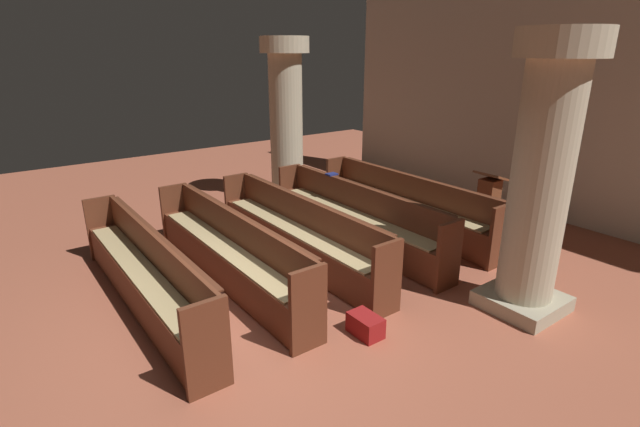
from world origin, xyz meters
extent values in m
plane|color=#AD5B42|center=(0.00, 0.00, 0.00)|extent=(19.20, 19.20, 0.00)
cube|color=beige|center=(0.00, 6.08, 2.25)|extent=(10.00, 0.16, 4.50)
cube|color=brown|center=(-1.00, 3.41, 0.48)|extent=(3.63, 0.38, 0.05)
cube|color=brown|center=(-1.00, 3.58, 0.71)|extent=(3.63, 0.04, 0.43)
cube|color=#562B1A|center=(-1.00, 3.63, 0.92)|extent=(3.49, 0.06, 0.02)
cube|color=#5B2D1B|center=(-2.84, 3.41, 0.47)|extent=(0.06, 0.44, 0.93)
cube|color=#5B2D1B|center=(0.85, 3.41, 0.47)|extent=(0.06, 0.44, 0.93)
cube|color=brown|center=(-1.00, 3.24, 0.24)|extent=(3.63, 0.03, 0.43)
cube|color=tan|center=(-1.00, 3.39, 0.51)|extent=(3.34, 0.32, 0.02)
cube|color=brown|center=(-1.00, 2.32, 0.48)|extent=(3.63, 0.38, 0.05)
cube|color=brown|center=(-1.00, 2.48, 0.71)|extent=(3.63, 0.04, 0.43)
cube|color=#562B1A|center=(-1.00, 2.53, 0.92)|extent=(3.49, 0.06, 0.02)
cube|color=#5B2D1B|center=(-2.84, 2.32, 0.47)|extent=(0.06, 0.44, 0.93)
cube|color=#5B2D1B|center=(0.85, 2.32, 0.47)|extent=(0.06, 0.44, 0.93)
cube|color=brown|center=(-1.00, 2.14, 0.24)|extent=(3.63, 0.03, 0.43)
cube|color=tan|center=(-1.00, 2.30, 0.51)|extent=(3.34, 0.32, 0.02)
cube|color=brown|center=(-1.00, 1.22, 0.48)|extent=(3.63, 0.38, 0.05)
cube|color=brown|center=(-1.00, 1.39, 0.71)|extent=(3.63, 0.04, 0.43)
cube|color=#562B1A|center=(-1.00, 1.44, 0.92)|extent=(3.49, 0.06, 0.02)
cube|color=#5B2D1B|center=(-2.84, 1.22, 0.47)|extent=(0.06, 0.44, 0.93)
cube|color=#5B2D1B|center=(0.85, 1.22, 0.47)|extent=(0.06, 0.44, 0.93)
cube|color=brown|center=(-1.00, 1.05, 0.24)|extent=(3.63, 0.03, 0.43)
cube|color=tan|center=(-1.00, 1.20, 0.51)|extent=(3.34, 0.32, 0.02)
cube|color=brown|center=(-1.00, 0.13, 0.48)|extent=(3.63, 0.38, 0.05)
cube|color=brown|center=(-1.00, 0.30, 0.71)|extent=(3.63, 0.05, 0.43)
cube|color=#562B1A|center=(-1.00, 0.35, 0.92)|extent=(3.49, 0.06, 0.02)
cube|color=#5B2D1B|center=(-2.84, 0.13, 0.47)|extent=(0.06, 0.44, 0.93)
cube|color=#5B2D1B|center=(0.85, 0.13, 0.47)|extent=(0.06, 0.44, 0.93)
cube|color=brown|center=(-1.00, -0.04, 0.24)|extent=(3.63, 0.03, 0.43)
cube|color=tan|center=(-1.00, 0.11, 0.51)|extent=(3.34, 0.32, 0.02)
cube|color=brown|center=(-1.00, -0.96, 0.48)|extent=(3.63, 0.38, 0.05)
cube|color=brown|center=(-1.00, -0.80, 0.71)|extent=(3.63, 0.04, 0.43)
cube|color=#562B1A|center=(-1.00, -0.75, 0.92)|extent=(3.49, 0.06, 0.02)
cube|color=#5B2D1B|center=(-2.84, -0.96, 0.47)|extent=(0.06, 0.44, 0.93)
cube|color=#5B2D1B|center=(0.85, -0.96, 0.47)|extent=(0.06, 0.44, 0.93)
cube|color=brown|center=(-1.00, -1.14, 0.24)|extent=(3.63, 0.03, 0.43)
cube|color=tan|center=(-1.00, -0.98, 0.51)|extent=(3.34, 0.32, 0.02)
cube|color=tan|center=(1.69, 2.68, 0.09)|extent=(0.87, 0.87, 0.18)
cylinder|color=#BCB293|center=(1.69, 2.68, 1.53)|extent=(0.64, 0.64, 2.69)
cylinder|color=beige|center=(1.69, 2.68, 3.02)|extent=(0.93, 0.93, 0.30)
cube|color=tan|center=(-3.63, 2.77, 0.09)|extent=(0.87, 0.87, 0.18)
cylinder|color=#BCB293|center=(-3.63, 2.77, 1.53)|extent=(0.64, 0.64, 2.69)
cylinder|color=beige|center=(-3.63, 2.77, 3.02)|extent=(0.93, 0.93, 0.30)
cube|color=brown|center=(-0.03, 4.38, 0.03)|extent=(0.45, 0.45, 0.06)
cube|color=brown|center=(-0.03, 4.38, 0.47)|extent=(0.28, 0.28, 0.95)
cube|color=brown|center=(-0.03, 4.38, 1.01)|extent=(0.48, 0.35, 0.15)
cube|color=navy|center=(-1.86, 2.53, 0.94)|extent=(0.14, 0.18, 0.03)
cube|color=maroon|center=(1.00, 0.78, 0.12)|extent=(0.39, 0.25, 0.23)
camera|label=1|loc=(4.29, -2.27, 2.97)|focal=26.62mm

